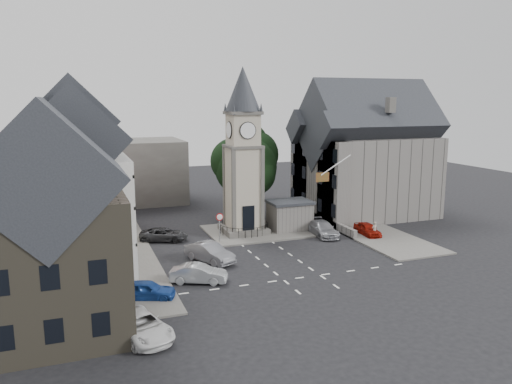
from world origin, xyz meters
name	(u,v)px	position (x,y,z in m)	size (l,w,h in m)	color
ground	(274,256)	(0.00, 0.00, 0.00)	(120.00, 120.00, 0.00)	black
pavement_west	(116,251)	(-12.50, 6.00, 0.07)	(6.00, 30.00, 0.14)	#595651
pavement_east	(348,222)	(12.00, 8.00, 0.07)	(6.00, 26.00, 0.14)	#595651
central_island	(258,231)	(1.50, 8.00, 0.08)	(10.00, 8.00, 0.16)	#595651
road_markings	(302,278)	(0.00, -5.50, 0.01)	(20.00, 8.00, 0.01)	silver
clock_tower	(243,152)	(0.00, 7.99, 8.12)	(4.86, 4.86, 16.25)	#4C4944
stone_shelter	(290,215)	(4.80, 7.50, 1.55)	(4.30, 3.30, 3.08)	slate
town_tree	(246,158)	(2.00, 13.00, 6.97)	(7.20, 7.20, 10.80)	black
warning_sign_post	(220,222)	(-3.20, 5.43, 2.03)	(0.70, 0.19, 2.85)	black
terrace_pink	(74,165)	(-15.50, 16.00, 6.58)	(8.10, 7.60, 12.80)	pink
terrace_cream	(75,176)	(-15.50, 8.00, 6.58)	(8.10, 7.60, 12.80)	#F3ECCB
terrace_tudor	(76,197)	(-15.50, 0.00, 6.19)	(8.10, 7.60, 12.00)	silver
building_sw_stone	(51,244)	(-17.00, -9.00, 5.35)	(8.60, 7.60, 10.40)	#4C4639
backdrop_west	(103,173)	(-12.00, 28.00, 4.00)	(20.00, 10.00, 8.00)	#4C4944
east_building	(364,161)	(15.59, 11.00, 6.26)	(14.40, 11.40, 12.60)	slate
east_boundary_wall	(317,217)	(9.20, 10.00, 0.45)	(0.40, 16.00, 0.90)	slate
flagpole	(336,165)	(8.00, 4.00, 7.00)	(3.68, 0.10, 2.74)	white
car_west_blue	(147,290)	(-11.50, -5.61, 0.65)	(1.53, 3.81, 1.30)	#1B4196
car_west_silver	(199,274)	(-7.50, -3.80, 0.68)	(1.44, 4.14, 1.36)	#B5B9BE
car_west_grey	(164,235)	(-7.95, 8.00, 0.62)	(2.07, 4.48, 1.25)	#29292B
car_island_silver	(210,253)	(-5.50, 0.50, 0.78)	(1.65, 4.74, 1.56)	gray
car_island_east	(322,229)	(7.00, 4.50, 0.70)	(1.96, 4.82, 1.40)	#999AA0
car_east_red	(367,229)	(11.16, 3.00, 0.63)	(1.49, 3.70, 1.26)	#921207
van_sw_white	(141,326)	(-12.61, -11.01, 0.69)	(2.29, 4.96, 1.38)	silver
pedestrian	(374,230)	(11.28, 2.00, 0.81)	(0.59, 0.39, 1.61)	#A29486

